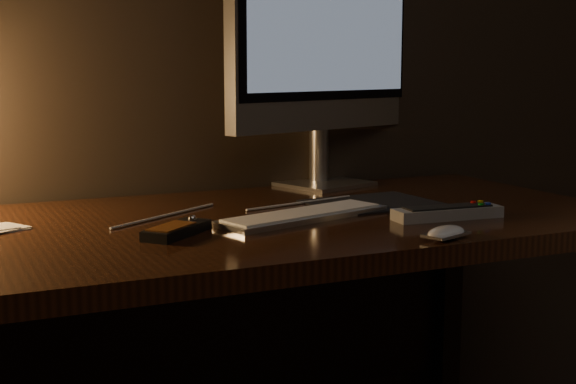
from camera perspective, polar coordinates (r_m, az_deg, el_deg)
name	(u,v)px	position (r m, az deg, el deg)	size (l,w,h in m)	color
desk	(230,273)	(1.71, -4.16, -5.74)	(1.60, 0.75, 0.75)	black
monitor	(327,31)	(2.04, 2.80, 11.36)	(0.61, 0.24, 0.66)	silver
keyboard	(303,215)	(1.61, 1.09, -1.64)	(0.38, 0.11, 0.01)	silver
mousepad	(373,203)	(1.80, 6.04, -0.78)	(0.27, 0.22, 0.00)	black
mouse	(446,235)	(1.45, 11.17, -3.00)	(0.09, 0.05, 0.02)	white
media_remote	(177,230)	(1.47, -7.90, -2.66)	(0.15, 0.14, 0.03)	black
tv_remote	(447,212)	(1.64, 11.28, -1.43)	(0.23, 0.08, 0.03)	#9B9FA1
cable	(238,210)	(1.70, -3.61, -1.27)	(0.01, 0.01, 0.61)	white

